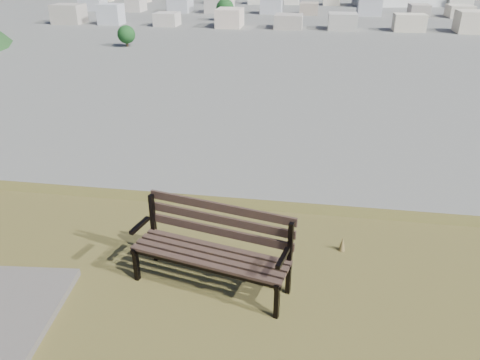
# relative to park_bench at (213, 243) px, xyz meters

# --- Properties ---
(park_bench) EXTENTS (1.72, 0.88, 0.86)m
(park_bench) POSITION_rel_park_bench_xyz_m (0.00, 0.00, 0.00)
(park_bench) COLOR #422F26
(park_bench) RESTS_ON hilltop_mesa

